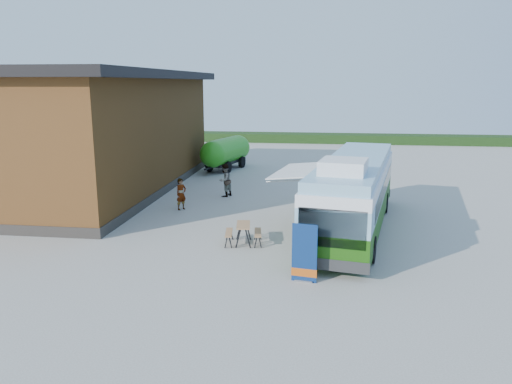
# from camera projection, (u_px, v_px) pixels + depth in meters

# --- Properties ---
(ground) EXTENTS (100.00, 100.00, 0.00)m
(ground) POSITION_uv_depth(u_px,v_px,m) (245.00, 245.00, 21.21)
(ground) COLOR #BCB7AD
(ground) RESTS_ON ground
(barn) EXTENTS (9.60, 21.20, 7.50)m
(barn) POSITION_uv_depth(u_px,v_px,m) (105.00, 134.00, 31.48)
(barn) COLOR brown
(barn) RESTS_ON ground
(hedge) EXTENTS (40.00, 3.00, 1.00)m
(hedge) POSITION_uv_depth(u_px,v_px,m) (366.00, 139.00, 56.84)
(hedge) COLOR #264419
(hedge) RESTS_ON ground
(bus) EXTENTS (4.90, 13.02, 3.92)m
(bus) POSITION_uv_depth(u_px,v_px,m) (354.00, 191.00, 22.99)
(bus) COLOR #206210
(bus) RESTS_ON ground
(awning) EXTENTS (3.47, 4.82, 0.53)m
(awning) POSITION_uv_depth(u_px,v_px,m) (311.00, 170.00, 22.75)
(awning) COLOR white
(awning) RESTS_ON ground
(banner) EXTENTS (0.90, 0.29, 2.08)m
(banner) POSITION_uv_depth(u_px,v_px,m) (304.00, 258.00, 17.16)
(banner) COLOR navy
(banner) RESTS_ON ground
(picnic_table) EXTENTS (1.70, 1.55, 0.87)m
(picnic_table) POSITION_uv_depth(u_px,v_px,m) (243.00, 229.00, 21.28)
(picnic_table) COLOR #AC7C51
(picnic_table) RESTS_ON ground
(person_a) EXTENTS (0.71, 0.75, 1.73)m
(person_a) POSITION_uv_depth(u_px,v_px,m) (181.00, 194.00, 27.00)
(person_a) COLOR #999999
(person_a) RESTS_ON ground
(person_b) EXTENTS (1.10, 1.20, 1.99)m
(person_b) POSITION_uv_depth(u_px,v_px,m) (225.00, 180.00, 30.12)
(person_b) COLOR #999999
(person_b) RESTS_ON ground
(slurry_tanker) EXTENTS (3.15, 6.62, 2.51)m
(slurry_tanker) POSITION_uv_depth(u_px,v_px,m) (226.00, 151.00, 39.42)
(slurry_tanker) COLOR green
(slurry_tanker) RESTS_ON ground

